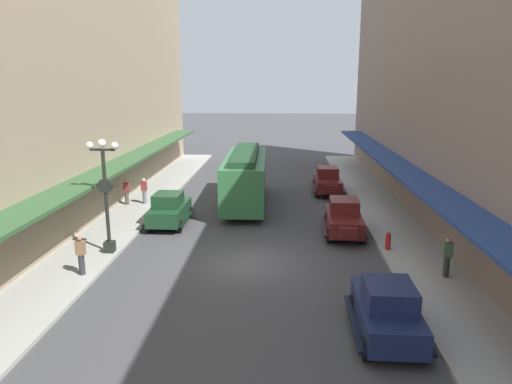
{
  "coord_description": "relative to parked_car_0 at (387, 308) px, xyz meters",
  "views": [
    {
      "loc": [
        1.34,
        -19.14,
        7.72
      ],
      "look_at": [
        0.0,
        6.0,
        1.8
      ],
      "focal_mm": 32.96,
      "sensor_mm": 36.0,
      "label": 1
    }
  ],
  "objects": [
    {
      "name": "parked_car_1",
      "position": [
        -0.03,
        10.01,
        0.0
      ],
      "size": [
        2.29,
        4.31,
        1.84
      ],
      "color": "#591919",
      "rests_on": "ground"
    },
    {
      "name": "ground_plane",
      "position": [
        -4.65,
        5.74,
        -0.94
      ],
      "size": [
        200.0,
        200.0,
        0.0
      ],
      "primitive_type": "plane",
      "color": "#424244"
    },
    {
      "name": "lamp_post_with_clock",
      "position": [
        -11.05,
        6.46,
        2.04
      ],
      "size": [
        1.42,
        0.44,
        5.16
      ],
      "color": "black",
      "rests_on": "sidewalk_left"
    },
    {
      "name": "streetcar",
      "position": [
        -5.55,
        15.86,
        0.96
      ],
      "size": [
        2.73,
        9.65,
        3.46
      ],
      "color": "#33723F",
      "rests_on": "ground"
    },
    {
      "name": "pedestrian_3",
      "position": [
        -11.24,
        3.87,
        0.05
      ],
      "size": [
        0.36,
        0.24,
        1.64
      ],
      "color": "#2D2D33",
      "rests_on": "sidewalk_left"
    },
    {
      "name": "parked_car_2",
      "position": [
        0.01,
        19.31,
        0.0
      ],
      "size": [
        2.16,
        4.27,
        1.84
      ],
      "color": "#591919",
      "rests_on": "ground"
    },
    {
      "name": "pedestrian_1",
      "position": [
        -11.95,
        15.19,
        0.05
      ],
      "size": [
        0.36,
        0.24,
        1.64
      ],
      "color": "slate",
      "rests_on": "sidewalk_left"
    },
    {
      "name": "parked_car_3",
      "position": [
        -9.4,
        11.2,
        0.0
      ],
      "size": [
        2.15,
        4.26,
        1.84
      ],
      "color": "#193D23",
      "rests_on": "ground"
    },
    {
      "name": "sidewalk_left",
      "position": [
        -12.15,
        5.74,
        -0.87
      ],
      "size": [
        3.0,
        60.0,
        0.15
      ],
      "primitive_type": "cube",
      "color": "#A8A59E",
      "rests_on": "ground"
    },
    {
      "name": "fire_hydrant",
      "position": [
        1.7,
        7.5,
        -0.38
      ],
      "size": [
        0.24,
        0.24,
        0.82
      ],
      "color": "#B21E19",
      "rests_on": "sidewalk_right"
    },
    {
      "name": "parked_car_0",
      "position": [
        0.0,
        0.0,
        0.0
      ],
      "size": [
        2.2,
        4.28,
        1.84
      ],
      "color": "#19234C",
      "rests_on": "ground"
    },
    {
      "name": "pedestrian_0",
      "position": [
        3.31,
        4.43,
        0.05
      ],
      "size": [
        0.36,
        0.24,
        1.64
      ],
      "color": "#2D2D33",
      "rests_on": "sidewalk_right"
    },
    {
      "name": "pedestrian_2",
      "position": [
        -12.99,
        14.88,
        0.05
      ],
      "size": [
        0.36,
        0.24,
        1.64
      ],
      "color": "#4C4238",
      "rests_on": "sidewalk_left"
    },
    {
      "name": "sidewalk_right",
      "position": [
        2.85,
        5.74,
        -0.87
      ],
      "size": [
        3.0,
        60.0,
        0.15
      ],
      "primitive_type": "cube",
      "color": "#A8A59E",
      "rests_on": "ground"
    }
  ]
}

